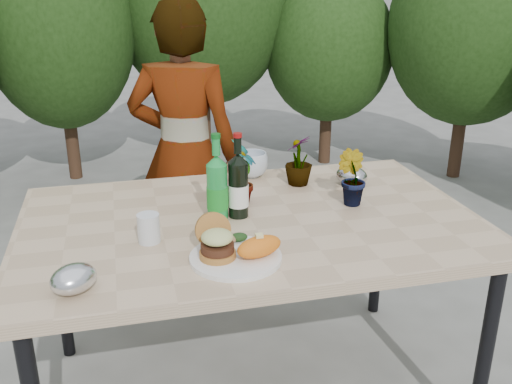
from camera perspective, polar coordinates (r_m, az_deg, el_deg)
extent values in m
cube|color=tan|center=(2.02, -0.54, -3.17)|extent=(1.60, 1.00, 0.04)
cylinder|color=black|center=(2.16, 21.98, -14.69)|extent=(0.05, 0.05, 0.71)
cylinder|color=black|center=(2.54, -19.02, -8.52)|extent=(0.05, 0.05, 0.71)
cylinder|color=black|center=(2.77, 12.15, -5.23)|extent=(0.05, 0.05, 0.71)
cylinder|color=#382316|center=(4.80, -17.79, 3.78)|extent=(0.10, 0.10, 0.42)
ellipsoid|color=#254617|center=(4.62, -19.22, 15.78)|extent=(1.14, 1.14, 1.60)
cylinder|color=#382316|center=(5.02, -5.09, 5.93)|extent=(0.10, 0.10, 0.50)
ellipsoid|color=#254617|center=(4.85, -5.53, 18.34)|extent=(1.41, 1.41, 1.66)
cylinder|color=#382316|center=(5.00, 6.91, 5.09)|extent=(0.10, 0.10, 0.38)
ellipsoid|color=#254617|center=(4.85, 7.33, 14.13)|extent=(1.05, 1.05, 1.21)
cylinder|color=#382316|center=(4.88, 19.39, 3.98)|extent=(0.10, 0.10, 0.44)
ellipsoid|color=#254617|center=(4.71, 20.84, 15.19)|extent=(1.25, 1.25, 1.48)
cylinder|color=white|center=(1.73, -2.04, -6.57)|extent=(0.28, 0.28, 0.01)
cylinder|color=#B7722D|center=(1.71, -3.86, -6.24)|extent=(0.11, 0.11, 0.02)
cylinder|color=#472314|center=(1.70, -3.88, -5.57)|extent=(0.10, 0.10, 0.02)
ellipsoid|color=beige|center=(1.69, -3.91, -4.53)|extent=(0.10, 0.10, 0.04)
cylinder|color=#B7722D|center=(1.76, -4.33, -3.81)|extent=(0.11, 0.06, 0.11)
ellipsoid|color=orange|center=(1.71, 0.32, -5.48)|extent=(0.17, 0.12, 0.06)
ellipsoid|color=olive|center=(1.80, -2.64, -4.72)|extent=(0.04, 0.04, 0.02)
ellipsoid|color=#193814|center=(1.81, -1.74, -4.53)|extent=(0.06, 0.04, 0.03)
cylinder|color=black|center=(2.00, -1.79, 0.23)|extent=(0.07, 0.07, 0.20)
cylinder|color=white|center=(2.00, -1.79, -0.30)|extent=(0.07, 0.07, 0.08)
cone|color=black|center=(1.96, -1.83, 3.42)|extent=(0.07, 0.07, 0.03)
cylinder|color=black|center=(1.94, -1.85, 4.69)|extent=(0.03, 0.03, 0.06)
cylinder|color=maroon|center=(1.93, -1.86, 5.70)|extent=(0.03, 0.03, 0.01)
cylinder|color=#198D38|center=(1.98, -3.90, -0.02)|extent=(0.07, 0.07, 0.20)
cylinder|color=#198C26|center=(1.99, -3.89, -0.56)|extent=(0.07, 0.07, 0.08)
cone|color=#198D38|center=(1.94, -3.98, 3.21)|extent=(0.07, 0.07, 0.03)
cylinder|color=#198D38|center=(1.92, -4.02, 4.55)|extent=(0.03, 0.03, 0.06)
cylinder|color=#0C5919|center=(1.91, -4.05, 5.62)|extent=(0.03, 0.03, 0.01)
cylinder|color=silver|center=(1.86, -10.68, -3.58)|extent=(0.07, 0.07, 0.09)
imported|color=#275B1F|center=(2.11, -1.29, 2.03)|extent=(0.13, 0.15, 0.25)
imported|color=#23541C|center=(2.13, 9.50, 1.40)|extent=(0.13, 0.14, 0.20)
imported|color=#2A591E|center=(2.31, 4.30, 3.16)|extent=(0.16, 0.16, 0.20)
imported|color=silver|center=(2.41, -0.42, 2.76)|extent=(0.14, 0.14, 0.11)
ellipsoid|color=silver|center=(1.63, -17.79, -8.26)|extent=(0.17, 0.17, 0.08)
ellipsoid|color=#B1B3B8|center=(2.35, 9.53, 1.60)|extent=(0.17, 0.17, 0.08)
imported|color=#915948|center=(2.80, -7.18, 3.83)|extent=(0.62, 0.51, 1.47)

